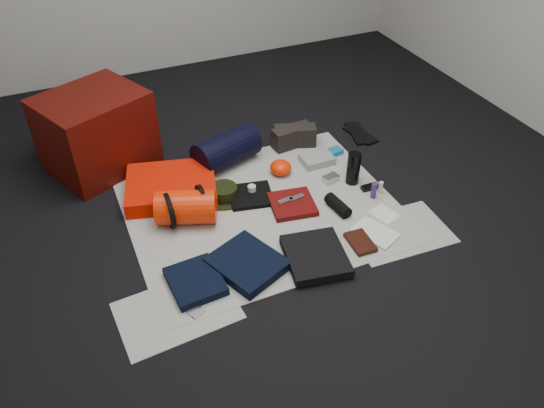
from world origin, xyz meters
name	(u,v)px	position (x,y,z in m)	size (l,w,h in m)	color
floor	(263,212)	(0.00, 0.00, -0.01)	(4.50, 4.50, 0.02)	black
newspaper_mat	(263,210)	(0.00, 0.00, 0.00)	(1.60, 1.30, 0.01)	beige
newspaper_sheet_front_left	(177,311)	(-0.70, -0.55, 0.00)	(0.58, 0.40, 0.00)	beige
newspaper_sheet_front_right	(399,232)	(0.65, -0.50, 0.00)	(0.58, 0.40, 0.00)	beige
red_cabinet	(96,132)	(-0.81, 0.90, 0.26)	(0.63, 0.52, 0.52)	#490A05
sleeping_pad	(171,187)	(-0.47, 0.39, 0.06)	(0.55, 0.45, 0.10)	red
stuff_sack	(186,207)	(-0.45, 0.09, 0.11)	(0.20, 0.20, 0.35)	#EF2703
sack_strap_left	(169,211)	(-0.55, 0.09, 0.11)	(0.22, 0.22, 0.03)	black
sack_strap_right	(202,202)	(-0.35, 0.09, 0.11)	(0.22, 0.22, 0.03)	black
navy_duffel	(226,149)	(-0.03, 0.56, 0.12)	(0.23, 0.23, 0.44)	black
boonie_brim	(224,197)	(-0.18, 0.22, 0.01)	(0.27, 0.27, 0.01)	black
boonie_crown	(224,192)	(-0.18, 0.22, 0.05)	(0.17, 0.17, 0.07)	black
hiking_boot_left	(292,137)	(0.48, 0.59, 0.08)	(0.29, 0.11, 0.15)	black
hiking_boot_right	(295,136)	(0.50, 0.59, 0.08)	(0.29, 0.11, 0.15)	black
flip_flop_left	(358,133)	(1.00, 0.54, 0.01)	(0.11, 0.31, 0.02)	black
flip_flop_right	(360,135)	(1.00, 0.52, 0.01)	(0.11, 0.29, 0.02)	black
trousers_navy_a	(195,281)	(-0.56, -0.42, 0.03)	(0.26, 0.30, 0.05)	black
trousers_navy_b	(247,263)	(-0.27, -0.41, 0.03)	(0.32, 0.37, 0.06)	black
trousers_charcoal	(315,256)	(0.09, -0.51, 0.03)	(0.32, 0.36, 0.06)	black
black_tshirt	(251,196)	(-0.02, 0.15, 0.02)	(0.27, 0.25, 0.03)	black
red_shirt	(292,204)	(0.18, -0.04, 0.02)	(0.26, 0.26, 0.04)	#590B09
orange_stuff_sack	(281,168)	(0.26, 0.31, 0.05)	(0.14, 0.14, 0.09)	#EF2703
first_aid_pouch	(317,159)	(0.54, 0.33, 0.03)	(0.21, 0.16, 0.05)	gray
water_bottle	(353,168)	(0.64, 0.03, 0.11)	(0.09, 0.09, 0.22)	black
speaker	(338,205)	(0.42, -0.18, 0.04)	(0.07, 0.07, 0.19)	black
compact_camera	(331,178)	(0.52, 0.10, 0.03)	(0.10, 0.06, 0.04)	#B5B5BA
cyan_case	(334,152)	(0.70, 0.37, 0.02)	(0.12, 0.08, 0.04)	#0F709A
toiletry_purple	(374,191)	(0.68, -0.16, 0.06)	(0.04, 0.04, 0.11)	#3F1F65
toiletry_clear	(381,187)	(0.75, -0.14, 0.05)	(0.03, 0.03, 0.08)	silver
paperback_book	(360,242)	(0.39, -0.50, 0.02)	(0.12, 0.19, 0.03)	black
map_booklet	(375,233)	(0.51, -0.46, 0.01)	(0.17, 0.25, 0.01)	silver
map_printout	(384,214)	(0.66, -0.33, 0.01)	(0.13, 0.16, 0.01)	silver
sunglasses	(370,187)	(0.71, -0.08, 0.02)	(0.11, 0.05, 0.03)	black
key_cluster	(196,311)	(-0.62, -0.60, 0.01)	(0.07, 0.07, 0.01)	#B5B5BA
tape_roll	(252,188)	(0.00, 0.18, 0.05)	(0.05, 0.05, 0.04)	silver
energy_bar_a	(285,201)	(0.14, -0.02, 0.05)	(0.10, 0.04, 0.01)	#B5B5BA
energy_bar_b	(297,198)	(0.22, -0.02, 0.05)	(0.10, 0.04, 0.01)	#B5B5BA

